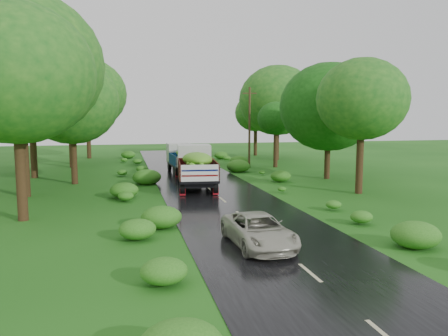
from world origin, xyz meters
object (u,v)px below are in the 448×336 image
object	(u,v)px
truck_far	(182,157)
utility_pole	(249,127)
truck_near	(196,165)
car	(259,231)

from	to	relation	value
truck_far	utility_pole	xyz separation A→B (m)	(6.54, 2.26, 2.46)
truck_far	truck_near	bearing A→B (deg)	-93.38
truck_near	car	bearing A→B (deg)	-83.95
car	truck_far	bearing A→B (deg)	87.32
truck_near	car	size ratio (longest dim) A/B	1.62
truck_far	car	distance (m)	21.52
truck_far	utility_pole	bearing A→B (deg)	16.67
truck_far	car	bearing A→B (deg)	-92.54
truck_near	truck_far	distance (m)	7.96
truck_far	utility_pole	size ratio (longest dim) A/B	0.78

